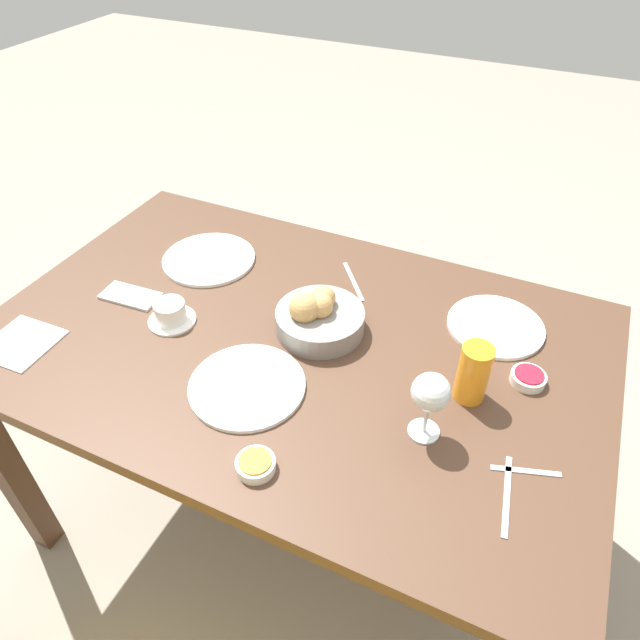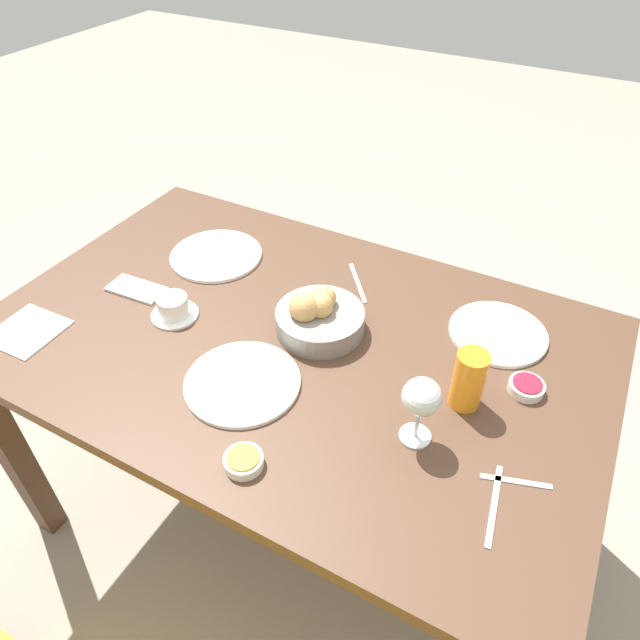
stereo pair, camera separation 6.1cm
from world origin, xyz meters
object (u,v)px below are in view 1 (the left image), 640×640
Objects in this scene: bread_basket at (318,317)px; plate_far_center at (247,386)px; plate_near_left at (495,326)px; knife_silver at (353,281)px; plate_near_right at (209,259)px; coffee_cup at (171,313)px; juice_glass at (473,373)px; spoon_coffee at (526,471)px; jam_bowl_honey at (256,464)px; jam_bowl_berry at (528,378)px; wine_glass at (431,394)px; cell_phone at (130,296)px; fork_silver at (507,495)px; napkin at (21,343)px.

bread_basket is 0.25m from plate_far_center.
plate_near_left is 0.38m from knife_silver.
plate_near_right is 2.20× the size of coffee_cup.
juice_glass is 0.21m from spoon_coffee.
jam_bowl_honey is at bearing 144.49° from coffee_cup.
bread_basket is 0.41m from jam_bowl_honey.
plate_near_right is 0.26m from coffee_cup.
jam_bowl_berry reaches higher than plate_far_center.
wine_glass reaches higher than cell_phone.
coffee_cup is 0.84m from jam_bowl_berry.
jam_bowl_honey reaches higher than plate_near_left.
coffee_cup is 0.82× the size of knife_silver.
jam_bowl_honey reaches higher than knife_silver.
plate_far_center is at bearing 161.45° from cell_phone.
plate_near_left reaches higher than fork_silver.
knife_silver is at bearing -138.13° from napkin.
cell_phone is at bearing 17.49° from plate_near_left.
knife_silver is (0.06, -0.62, -0.01)m from jam_bowl_honey.
spoon_coffee is (-0.52, 0.41, 0.00)m from knife_silver.
plate_near_left is 3.04× the size of jam_bowl_honey.
napkin is (1.11, 0.07, 0.00)m from fork_silver.
bread_basket reaches higher than plate_far_center.
plate_near_left is 0.41m from spoon_coffee.
bread_basket is at bearing -81.63° from jam_bowl_honey.
wine_glass is 1.09× the size of knife_silver.
coffee_cup is 0.86m from spoon_coffee.
plate_far_center is at bearing -3.18° from fork_silver.
plate_near_left is 0.91× the size of plate_far_center.
napkin is (0.27, 0.21, -0.02)m from coffee_cup.
spoon_coffee is (-0.04, 0.23, -0.01)m from jam_bowl_berry.
fork_silver is at bearing 104.27° from plate_near_left.
plate_far_center is at bearing 6.61° from wine_glass.
spoon_coffee is at bearing 109.63° from plate_near_left.
jam_bowl_berry reaches higher than plate_near_left.
fork_silver is 0.07m from spoon_coffee.
juice_glass is at bearing -157.82° from plate_far_center.
coffee_cup is 0.49m from jam_bowl_honey.
plate_near_right is at bearing -24.27° from wine_glass.
plate_near_left is 0.92m from cell_phone.
knife_silver is at bearing -35.77° from juice_glass.
spoon_coffee is at bearing 173.86° from cell_phone.
cell_phone is at bearing -10.06° from fork_silver.
cell_phone reaches higher than spoon_coffee.
spoon_coffee is at bearing 174.93° from coffee_cup.
wine_glass is 0.35m from jam_bowl_honey.
wine_glass is 2.06× the size of jam_bowl_berry.
plate_far_center is (0.44, 0.42, 0.00)m from plate_near_left.
fork_silver is 0.69m from knife_silver.
napkin is (1.09, 0.37, -0.01)m from jam_bowl_berry.
coffee_cup is 1.53× the size of jam_bowl_berry.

